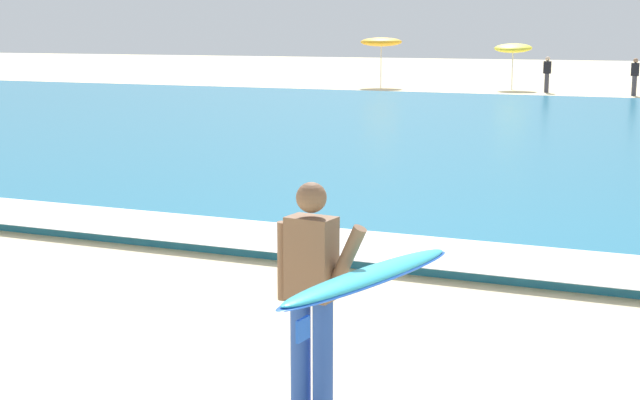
{
  "coord_description": "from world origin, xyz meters",
  "views": [
    {
      "loc": [
        5.81,
        -5.64,
        2.79
      ],
      "look_at": [
        2.25,
        2.71,
        1.1
      ],
      "focal_mm": 51.69,
      "sensor_mm": 36.0,
      "label": 1
    }
  ],
  "objects_px": {
    "surfer_with_board": "(340,283)",
    "beach_umbrella_1": "(513,48)",
    "beachgoer_near_row_mid": "(635,76)",
    "beach_umbrella_0": "(381,42)",
    "beachgoer_near_row_left": "(547,73)"
  },
  "relations": [
    {
      "from": "surfer_with_board",
      "to": "beach_umbrella_1",
      "type": "relative_size",
      "value": 1.17
    },
    {
      "from": "beachgoer_near_row_mid",
      "to": "beach_umbrella_0",
      "type": "bearing_deg",
      "value": 172.53
    },
    {
      "from": "beach_umbrella_0",
      "to": "beach_umbrella_1",
      "type": "distance_m",
      "value": 6.28
    },
    {
      "from": "surfer_with_board",
      "to": "beach_umbrella_1",
      "type": "distance_m",
      "value": 37.78
    },
    {
      "from": "beach_umbrella_1",
      "to": "surfer_with_board",
      "type": "bearing_deg",
      "value": -80.34
    },
    {
      "from": "beach_umbrella_1",
      "to": "beachgoer_near_row_mid",
      "type": "bearing_deg",
      "value": -20.78
    },
    {
      "from": "surfer_with_board",
      "to": "beachgoer_near_row_mid",
      "type": "xyz_separation_m",
      "value": [
        -0.77,
        35.12,
        -0.18
      ]
    },
    {
      "from": "surfer_with_board",
      "to": "beachgoer_near_row_left",
      "type": "bearing_deg",
      "value": 97.18
    },
    {
      "from": "beachgoer_near_row_mid",
      "to": "beachgoer_near_row_left",
      "type": "bearing_deg",
      "value": 169.52
    },
    {
      "from": "surfer_with_board",
      "to": "beachgoer_near_row_mid",
      "type": "distance_m",
      "value": 35.13
    },
    {
      "from": "beach_umbrella_1",
      "to": "beachgoer_near_row_left",
      "type": "relative_size",
      "value": 1.38
    },
    {
      "from": "beach_umbrella_1",
      "to": "beachgoer_near_row_left",
      "type": "height_order",
      "value": "beach_umbrella_1"
    },
    {
      "from": "beachgoer_near_row_left",
      "to": "beach_umbrella_1",
      "type": "bearing_deg",
      "value": 142.13
    },
    {
      "from": "surfer_with_board",
      "to": "beach_umbrella_1",
      "type": "bearing_deg",
      "value": 99.66
    },
    {
      "from": "surfer_with_board",
      "to": "beachgoer_near_row_left",
      "type": "height_order",
      "value": "surfer_with_board"
    }
  ]
}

